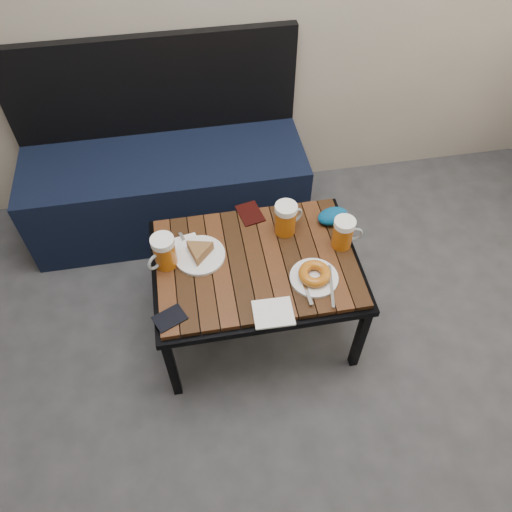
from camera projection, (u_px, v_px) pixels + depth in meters
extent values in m
cube|color=black|center=(169.00, 191.00, 2.62)|extent=(1.40, 0.50, 0.45)
cube|color=black|center=(152.00, 86.00, 2.39)|extent=(1.40, 0.05, 0.50)
cube|color=black|center=(172.00, 368.00, 1.99)|extent=(0.04, 0.03, 0.42)
cube|color=black|center=(360.00, 339.00, 2.08)|extent=(0.03, 0.03, 0.42)
cube|color=black|center=(164.00, 261.00, 2.34)|extent=(0.04, 0.04, 0.42)
cube|color=black|center=(325.00, 239.00, 2.43)|extent=(0.03, 0.04, 0.42)
cube|color=black|center=(256.00, 266.00, 2.03)|extent=(0.84, 0.62, 0.03)
cube|color=#34180C|center=(256.00, 262.00, 2.01)|extent=(0.80, 0.58, 0.02)
cylinder|color=#AF550E|center=(165.00, 254.00, 1.95)|extent=(0.12, 0.12, 0.12)
cylinder|color=white|center=(162.00, 241.00, 1.89)|extent=(0.09, 0.09, 0.03)
torus|color=#8C999E|center=(155.00, 262.00, 1.92)|extent=(0.07, 0.06, 0.07)
cylinder|color=#AF550E|center=(285.00, 221.00, 2.06)|extent=(0.12, 0.12, 0.12)
cylinder|color=white|center=(286.00, 208.00, 2.00)|extent=(0.09, 0.09, 0.03)
torus|color=#8C999E|center=(295.00, 216.00, 2.08)|extent=(0.07, 0.04, 0.07)
cylinder|color=#AF550E|center=(343.00, 235.00, 2.02)|extent=(0.09, 0.09, 0.11)
cylinder|color=white|center=(345.00, 223.00, 1.96)|extent=(0.09, 0.09, 0.03)
torus|color=#8C999E|center=(354.00, 234.00, 2.02)|extent=(0.07, 0.02, 0.07)
cylinder|color=white|center=(200.00, 255.00, 2.01)|extent=(0.21, 0.21, 0.01)
cylinder|color=white|center=(314.00, 278.00, 1.94)|extent=(0.19, 0.19, 0.01)
torus|color=#8F3B0D|center=(315.00, 274.00, 1.92)|extent=(0.13, 0.13, 0.04)
cube|color=#A5A8AD|center=(331.00, 286.00, 1.91)|extent=(0.05, 0.20, 0.00)
cube|color=#A5A8AD|center=(306.00, 289.00, 1.90)|extent=(0.02, 0.15, 0.00)
cube|color=white|center=(186.00, 245.00, 2.05)|extent=(0.13, 0.13, 0.01)
cube|color=#A5A8AD|center=(186.00, 244.00, 2.05)|extent=(0.05, 0.14, 0.00)
cube|color=white|center=(273.00, 313.00, 1.84)|extent=(0.15, 0.13, 0.01)
cube|color=black|center=(170.00, 318.00, 1.83)|extent=(0.14, 0.12, 0.01)
cube|color=black|center=(250.00, 213.00, 2.17)|extent=(0.12, 0.15, 0.01)
ellipsoid|color=navy|center=(333.00, 216.00, 2.12)|extent=(0.15, 0.11, 0.06)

